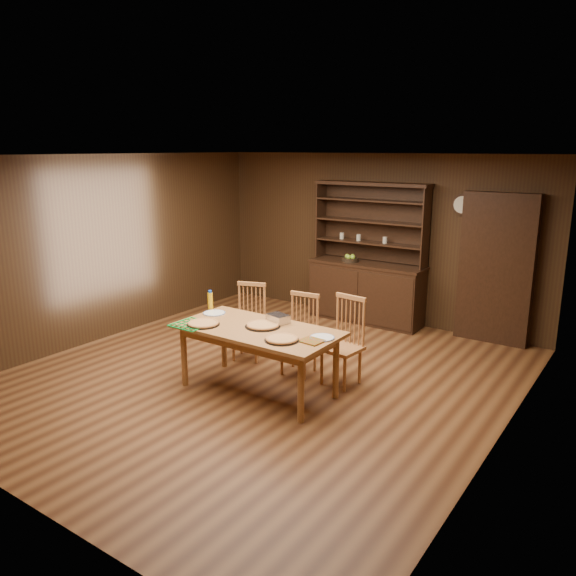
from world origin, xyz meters
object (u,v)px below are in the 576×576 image
Objects in this scene: dining_table at (258,335)px; chair_left at (250,318)px; chair_center at (301,331)px; chair_right at (345,337)px; juice_bottle at (210,300)px; china_hutch at (367,284)px.

chair_left is (-0.75, 0.81, -0.14)m from dining_table.
dining_table is at bearing -101.58° from chair_center.
chair_left reaches higher than chair_center.
chair_right is 1.72m from juice_bottle.
chair_left is at bearing 71.97° from juice_bottle.
china_hutch is 2.92m from juice_bottle.
china_hutch is 9.11× the size of juice_bottle.
chair_right is at bearing -20.33° from chair_left.
china_hutch is 2.47m from chair_right.
chair_center is at bearing 26.97° from juice_bottle.
chair_right is 4.35× the size of juice_bottle.
chair_right is (0.60, 0.01, 0.03)m from chair_center.
chair_left is 0.83m from chair_center.
juice_bottle is (-0.18, -0.55, 0.34)m from chair_left.
juice_bottle is (-0.71, -2.82, 0.27)m from china_hutch.
china_hutch reaches higher than chair_right.
dining_table is 1.76× the size of chair_right.
chair_left is 0.95× the size of chair_right.
china_hutch is at bearing 94.04° from dining_table.
chair_center is (0.07, 0.77, -0.15)m from dining_table.
chair_center is (0.29, -2.31, -0.08)m from china_hutch.
juice_bottle is at bearing -127.36° from chair_left.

